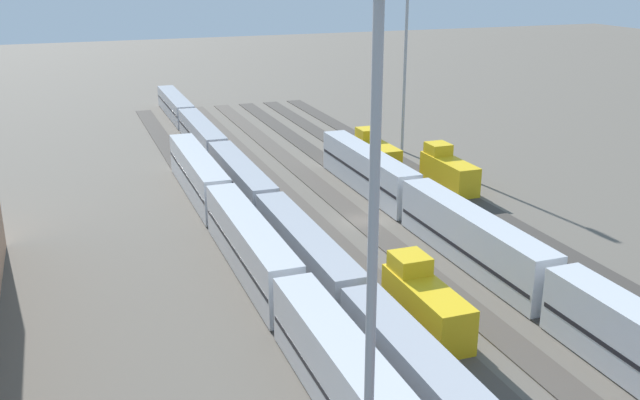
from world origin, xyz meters
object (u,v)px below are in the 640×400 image
object	(u,v)px
train_on_track_6	(249,246)
train_on_track_5	(263,202)
train_on_track_1	(376,154)
light_mast_0	(406,44)
light_mast_1	(374,213)
train_on_track_2	(472,238)
train_on_track_4	(425,303)
train_on_track_0	(448,171)

from	to	relation	value
train_on_track_6	train_on_track_5	distance (m)	14.18
train_on_track_1	train_on_track_5	world-z (taller)	train_on_track_1
light_mast_0	light_mast_1	bearing A→B (deg)	152.39
train_on_track_5	light_mast_1	world-z (taller)	light_mast_1
train_on_track_2	train_on_track_5	world-z (taller)	train_on_track_2
train_on_track_4	train_on_track_2	world-z (taller)	same
train_on_track_4	train_on_track_6	bearing A→B (deg)	33.82
train_on_track_6	train_on_track_1	distance (m)	37.09
train_on_track_0	train_on_track_2	size ratio (longest dim) A/B	0.14
train_on_track_5	train_on_track_6	bearing A→B (deg)	159.33
train_on_track_6	light_mast_1	bearing A→B (deg)	174.24
train_on_track_1	light_mast_1	size ratio (longest dim) A/B	0.36
train_on_track_2	train_on_track_1	xyz separation A→B (m)	(32.74, -5.00, -0.44)
light_mast_1	train_on_track_5	bearing A→B (deg)	-10.08
train_on_track_4	train_on_track_1	size ratio (longest dim) A/B	1.00
train_on_track_2	train_on_track_1	bearing A→B (deg)	-8.68
light_mast_0	light_mast_1	distance (m)	78.19
train_on_track_2	train_on_track_5	distance (m)	23.90
train_on_track_4	train_on_track_6	xyz separation A→B (m)	(14.93, 10.00, 0.45)
train_on_track_1	light_mast_1	xyz separation A→B (m)	(-61.76, 28.47, 15.52)
train_on_track_0	train_on_track_1	world-z (taller)	same
train_on_track_0	train_on_track_6	xyz separation A→B (m)	(-16.49, 30.00, 0.45)
train_on_track_0	light_mast_1	bearing A→B (deg)	146.66
light_mast_1	train_on_track_6	bearing A→B (deg)	-5.76
train_on_track_4	train_on_track_2	distance (m)	13.86
light_mast_1	train_on_track_1	bearing A→B (deg)	-24.74
train_on_track_0	light_mast_0	world-z (taller)	light_mast_0
train_on_track_4	train_on_track_0	size ratio (longest dim) A/B	1.00
train_on_track_4	light_mast_1	world-z (taller)	light_mast_1
train_on_track_5	light_mast_0	size ratio (longest dim) A/B	5.65
light_mast_0	train_on_track_6	bearing A→B (deg)	136.81
train_on_track_0	train_on_track_5	size ratio (longest dim) A/B	0.07
train_on_track_1	light_mast_1	bearing A→B (deg)	155.26
train_on_track_4	train_on_track_1	distance (m)	44.91
train_on_track_1	light_mast_1	distance (m)	69.76
train_on_track_2	train_on_track_5	xyz separation A→B (m)	(18.60, 15.00, -0.53)
train_on_track_5	light_mast_0	xyz separation A→B (m)	(21.65, -27.77, 13.83)
train_on_track_6	light_mast_0	bearing A→B (deg)	-43.19
train_on_track_2	train_on_track_1	world-z (taller)	same
train_on_track_5	train_on_track_4	bearing A→B (deg)	-169.94
train_on_track_4	train_on_track_1	world-z (taller)	same
train_on_track_0	train_on_track_1	distance (m)	11.99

